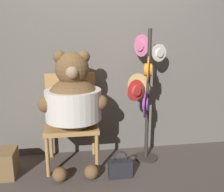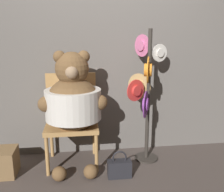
{
  "view_description": "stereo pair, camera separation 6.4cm",
  "coord_description": "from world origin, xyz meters",
  "px_view_note": "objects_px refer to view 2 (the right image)",
  "views": [
    {
      "loc": [
        -0.31,
        -2.47,
        1.45
      ],
      "look_at": [
        0.1,
        0.18,
        0.81
      ],
      "focal_mm": 40.0,
      "sensor_mm": 36.0,
      "label": 1
    },
    {
      "loc": [
        -0.25,
        -2.48,
        1.45
      ],
      "look_at": [
        0.1,
        0.18,
        0.81
      ],
      "focal_mm": 40.0,
      "sensor_mm": 36.0,
      "label": 2
    }
  ],
  "objects_px": {
    "teddy_bear": "(73,101)",
    "hat_display_rack": "(145,91)",
    "chair": "(72,116)",
    "handbag_on_ground": "(119,168)"
  },
  "relations": [
    {
      "from": "handbag_on_ground",
      "to": "teddy_bear",
      "type": "bearing_deg",
      "value": 150.16
    },
    {
      "from": "chair",
      "to": "hat_display_rack",
      "type": "xyz_separation_m",
      "value": [
        0.83,
        -0.11,
        0.29
      ]
    },
    {
      "from": "teddy_bear",
      "to": "hat_display_rack",
      "type": "height_order",
      "value": "hat_display_rack"
    },
    {
      "from": "teddy_bear",
      "to": "handbag_on_ground",
      "type": "bearing_deg",
      "value": -29.84
    },
    {
      "from": "hat_display_rack",
      "to": "handbag_on_ground",
      "type": "bearing_deg",
      "value": -136.01
    },
    {
      "from": "chair",
      "to": "hat_display_rack",
      "type": "relative_size",
      "value": 0.67
    },
    {
      "from": "hat_display_rack",
      "to": "handbag_on_ground",
      "type": "height_order",
      "value": "hat_display_rack"
    },
    {
      "from": "teddy_bear",
      "to": "handbag_on_ground",
      "type": "relative_size",
      "value": 4.44
    },
    {
      "from": "teddy_bear",
      "to": "hat_display_rack",
      "type": "relative_size",
      "value": 0.85
    },
    {
      "from": "teddy_bear",
      "to": "handbag_on_ground",
      "type": "xyz_separation_m",
      "value": [
        0.46,
        -0.27,
        -0.68
      ]
    }
  ]
}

